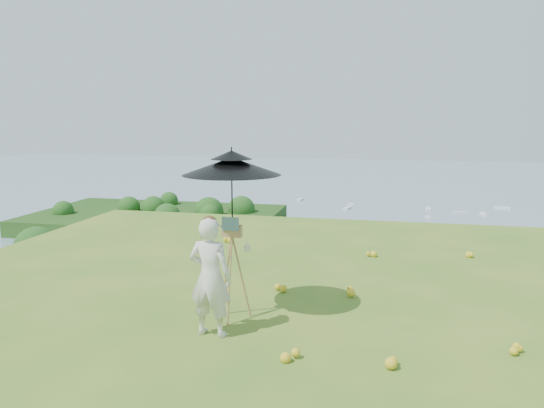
# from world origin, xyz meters

# --- Properties ---
(ground) EXTENTS (14.00, 14.00, 0.00)m
(ground) POSITION_xyz_m (0.00, 0.00, 0.00)
(ground) COLOR #417722
(ground) RESTS_ON ground
(shoreline_tier) EXTENTS (170.00, 28.00, 8.00)m
(shoreline_tier) POSITION_xyz_m (0.00, 75.00, -36.00)
(shoreline_tier) COLOR slate
(shoreline_tier) RESTS_ON bay_water
(bay_water) EXTENTS (700.00, 700.00, 0.00)m
(bay_water) POSITION_xyz_m (0.00, 240.00, -34.00)
(bay_water) COLOR #708AA0
(bay_water) RESTS_ON ground
(peninsula) EXTENTS (90.00, 60.00, 12.00)m
(peninsula) POSITION_xyz_m (-75.00, 155.00, -29.00)
(peninsula) COLOR #14360E
(peninsula) RESTS_ON bay_water
(slope_trees) EXTENTS (110.00, 50.00, 6.00)m
(slope_trees) POSITION_xyz_m (0.00, 35.00, -15.00)
(slope_trees) COLOR #144514
(slope_trees) RESTS_ON forest_slope
(harbor_town) EXTENTS (110.00, 22.00, 5.00)m
(harbor_town) POSITION_xyz_m (0.00, 75.00, -29.50)
(harbor_town) COLOR white
(harbor_town) RESTS_ON shoreline_tier
(moored_boats) EXTENTS (140.00, 140.00, 0.70)m
(moored_boats) POSITION_xyz_m (-12.50, 161.00, -33.65)
(moored_boats) COLOR silver
(moored_boats) RESTS_ON bay_water
(wildflowers) EXTENTS (10.00, 10.50, 0.12)m
(wildflowers) POSITION_xyz_m (0.00, 0.25, 0.06)
(wildflowers) COLOR gold
(wildflowers) RESTS_ON ground
(painter) EXTENTS (0.60, 0.43, 1.54)m
(painter) POSITION_xyz_m (-1.11, -1.20, 0.77)
(painter) COLOR silver
(painter) RESTS_ON ground
(field_easel) EXTENTS (0.57, 0.57, 1.44)m
(field_easel) POSITION_xyz_m (-1.01, -0.60, 0.72)
(field_easel) COLOR olive
(field_easel) RESTS_ON ground
(sun_umbrella) EXTENTS (1.40, 1.40, 1.19)m
(sun_umbrella) POSITION_xyz_m (-1.01, -0.57, 1.78)
(sun_umbrella) COLOR black
(sun_umbrella) RESTS_ON field_easel
(painter_cap) EXTENTS (0.22, 0.26, 0.10)m
(painter_cap) POSITION_xyz_m (-1.11, -1.20, 1.50)
(painter_cap) COLOR #C86E7C
(painter_cap) RESTS_ON painter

